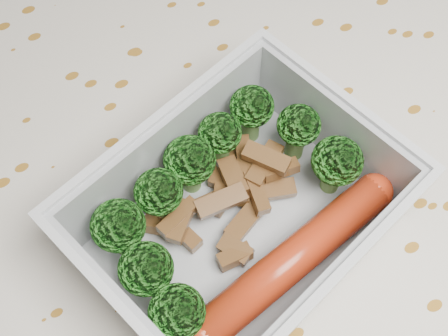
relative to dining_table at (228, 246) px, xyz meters
name	(u,v)px	position (x,y,z in m)	size (l,w,h in m)	color
dining_table	(228,246)	(0.00, 0.00, 0.00)	(1.40, 0.90, 0.75)	brown
tablecloth	(229,219)	(0.00, 0.00, 0.05)	(1.46, 0.96, 0.19)	silver
lunch_container	(239,221)	(-0.01, -0.03, 0.11)	(0.20, 0.18, 0.06)	silver
broccoli_florets	(210,191)	(-0.02, -0.01, 0.12)	(0.16, 0.12, 0.04)	#608C3F
meat_pile	(230,197)	(0.00, -0.01, 0.10)	(0.10, 0.07, 0.03)	brown
sausage	(293,260)	(0.01, -0.06, 0.11)	(0.15, 0.05, 0.02)	#AD2D11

